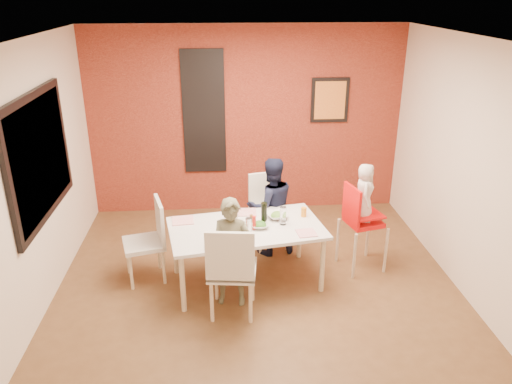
{
  "coord_description": "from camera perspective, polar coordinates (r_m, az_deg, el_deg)",
  "views": [
    {
      "loc": [
        -0.37,
        -4.78,
        3.15
      ],
      "look_at": [
        0.0,
        0.3,
        1.05
      ],
      "focal_mm": 35.0,
      "sensor_mm": 36.0,
      "label": 1
    }
  ],
  "objects": [
    {
      "name": "high_chair",
      "position": [
        5.94,
        11.8,
        -3.06
      ],
      "size": [
        0.54,
        0.54,
        1.07
      ],
      "rotation": [
        0.0,
        0.0,
        1.82
      ],
      "color": "red",
      "rests_on": "ground"
    },
    {
      "name": "salad_bowl_b",
      "position": [
        5.71,
        2.46,
        -2.73
      ],
      "size": [
        0.28,
        0.28,
        0.06
      ],
      "primitive_type": "imported",
      "rotation": [
        0.0,
        0.0,
        0.22
      ],
      "color": "white",
      "rests_on": "dining_table"
    },
    {
      "name": "paper_towel_roll",
      "position": [
        5.37,
        -2.62,
        -3.33
      ],
      "size": [
        0.11,
        0.11,
        0.24
      ],
      "primitive_type": "cylinder",
      "color": "white",
      "rests_on": "dining_table"
    },
    {
      "name": "wall_left",
      "position": [
        5.44,
        -24.12,
        1.06
      ],
      "size": [
        0.02,
        4.5,
        2.7
      ],
      "primitive_type": "cube",
      "color": "beige",
      "rests_on": "ground"
    },
    {
      "name": "plate_far_mid",
      "position": [
        5.84,
        -1.04,
        -2.33
      ],
      "size": [
        0.22,
        0.22,
        0.01
      ],
      "primitive_type": "cube",
      "rotation": [
        0.0,
        0.0,
        -0.03
      ],
      "color": "white",
      "rests_on": "dining_table"
    },
    {
      "name": "condiment_brown",
      "position": [
        5.51,
        -0.55,
        -3.24
      ],
      "size": [
        0.03,
        0.03,
        0.13
      ],
      "primitive_type": "cylinder",
      "color": "brown",
      "rests_on": "dining_table"
    },
    {
      "name": "wall_right",
      "position": [
        5.74,
        23.28,
        2.26
      ],
      "size": [
        0.02,
        4.5,
        2.7
      ],
      "primitive_type": "cube",
      "color": "beige",
      "rests_on": "ground"
    },
    {
      "name": "plate_near_right",
      "position": [
        5.39,
        5.79,
        -4.68
      ],
      "size": [
        0.22,
        0.22,
        0.01
      ],
      "primitive_type": "cube",
      "rotation": [
        0.0,
        0.0,
        0.12
      ],
      "color": "white",
      "rests_on": "dining_table"
    },
    {
      "name": "condiment_red",
      "position": [
        5.42,
        -0.22,
        -3.54
      ],
      "size": [
        0.04,
        0.04,
        0.16
      ],
      "primitive_type": "cylinder",
      "color": "red",
      "rests_on": "dining_table"
    },
    {
      "name": "chair_left",
      "position": [
        5.79,
        -11.94,
        -4.95
      ],
      "size": [
        0.54,
        0.54,
        0.96
      ],
      "rotation": [
        0.0,
        0.0,
        4.97
      ],
      "color": "silver",
      "rests_on": "ground"
    },
    {
      "name": "wine_glass_b",
      "position": [
        5.53,
        3.1,
        -2.72
      ],
      "size": [
        0.07,
        0.07,
        0.21
      ],
      "primitive_type": "cylinder",
      "color": "white",
      "rests_on": "dining_table"
    },
    {
      "name": "condiment_green",
      "position": [
        5.55,
        0.96,
        -3.01
      ],
      "size": [
        0.04,
        0.04,
        0.14
      ],
      "primitive_type": "cylinder",
      "color": "#346822",
      "rests_on": "dining_table"
    },
    {
      "name": "brick_accent_wall",
      "position": [
        7.24,
        -1.13,
        8.02
      ],
      "size": [
        4.5,
        0.02,
        2.7
      ],
      "primitive_type": "cube",
      "color": "maroon",
      "rests_on": "ground"
    },
    {
      "name": "wine_glass_a",
      "position": [
        5.3,
        -0.86,
        -3.95
      ],
      "size": [
        0.07,
        0.07,
        0.19
      ],
      "primitive_type": "cylinder",
      "color": "white",
      "rests_on": "dining_table"
    },
    {
      "name": "child_far",
      "position": [
        6.18,
        1.72,
        -1.65
      ],
      "size": [
        0.7,
        0.59,
        1.26
      ],
      "primitive_type": "imported",
      "rotation": [
        0.0,
        0.0,
        3.35
      ],
      "color": "black",
      "rests_on": "ground"
    },
    {
      "name": "salad_bowl_a",
      "position": [
        5.49,
        0.42,
        -3.83
      ],
      "size": [
        0.21,
        0.21,
        0.05
      ],
      "primitive_type": "imported",
      "rotation": [
        0.0,
        0.0,
        -0.02
      ],
      "color": "white",
      "rests_on": "dining_table"
    },
    {
      "name": "plate_near_left",
      "position": [
        5.11,
        -4.18,
        -6.2
      ],
      "size": [
        0.3,
        0.3,
        0.01
      ],
      "primitive_type": "cube",
      "rotation": [
        0.0,
        0.0,
        -0.33
      ],
      "color": "white",
      "rests_on": "dining_table"
    },
    {
      "name": "glassblock_surround",
      "position": [
        7.18,
        -5.98,
        9.01
      ],
      "size": [
        0.6,
        0.03,
        1.76
      ],
      "primitive_type": "cube",
      "color": "black",
      "rests_on": "wall_back"
    },
    {
      "name": "sippy_cup",
      "position": [
        5.76,
        5.48,
        -2.29
      ],
      "size": [
        0.06,
        0.06,
        0.11
      ],
      "primitive_type": "cylinder",
      "color": "orange",
      "rests_on": "dining_table"
    },
    {
      "name": "wine_bottle",
      "position": [
        5.53,
        0.93,
        -2.44
      ],
      "size": [
        0.07,
        0.07,
        0.25
      ],
      "primitive_type": "cylinder",
      "color": "black",
      "rests_on": "dining_table"
    },
    {
      "name": "plate_far_left",
      "position": [
        5.7,
        -8.36,
        -3.23
      ],
      "size": [
        0.26,
        0.26,
        0.01
      ],
      "primitive_type": "cube",
      "rotation": [
        0.0,
        0.0,
        0.12
      ],
      "color": "white",
      "rests_on": "dining_table"
    },
    {
      "name": "toddler",
      "position": [
        5.83,
        12.29,
        -0.06
      ],
      "size": [
        0.28,
        0.37,
        0.69
      ],
      "primitive_type": "imported",
      "rotation": [
        0.0,
        0.0,
        1.37
      ],
      "color": "beige",
      "rests_on": "high_chair"
    },
    {
      "name": "chair_near",
      "position": [
        5.0,
        -2.83,
        -8.6
      ],
      "size": [
        0.53,
        0.53,
        1.03
      ],
      "rotation": [
        0.0,
        0.0,
        3.02
      ],
      "color": "beige",
      "rests_on": "ground"
    },
    {
      "name": "chair_far",
      "position": [
        6.44,
        1.32,
        -1.59
      ],
      "size": [
        0.53,
        0.53,
        0.95
      ],
      "rotation": [
        0.0,
        0.0,
        0.23
      ],
      "color": "white",
      "rests_on": "ground"
    },
    {
      "name": "ceiling",
      "position": [
        4.81,
        0.27,
        17.06
      ],
      "size": [
        4.5,
        4.5,
        0.02
      ],
      "primitive_type": "cube",
      "color": "white",
      "rests_on": "wall_back"
    },
    {
      "name": "wall_front",
      "position": [
        3.12,
        3.53,
        -12.79
      ],
      "size": [
        4.5,
        0.02,
        2.7
      ],
      "primitive_type": "cube",
      "color": "beige",
      "rests_on": "ground"
    },
    {
      "name": "picture_window_frame",
      "position": [
        5.54,
        -23.51,
        3.75
      ],
      "size": [
        0.05,
        1.7,
        1.3
      ],
      "primitive_type": "cube",
      "color": "black",
      "rests_on": "wall_left"
    },
    {
      "name": "wall_back",
      "position": [
        7.26,
        -1.14,
        8.06
      ],
      "size": [
        4.5,
        0.02,
        2.7
      ],
      "primitive_type": "cube",
      "color": "beige",
      "rests_on": "ground"
    },
    {
      "name": "glassblock_strip",
      "position": [
        7.19,
        -5.98,
        9.02
      ],
      "size": [
        0.55,
        0.03,
        1.7
      ],
      "primitive_type": "cube",
      "color": "silver",
      "rests_on": "wall_back"
    },
    {
      "name": "picture_window_pane",
      "position": [
        5.54,
        -23.37,
        3.75
      ],
      "size": [
        0.02,
        1.55,
        1.15
      ],
      "primitive_type": "cube",
      "color": "black",
      "rests_on": "wall_left"
    },
    {
      "name": "art_print_frame",
      "position": [
        7.32,
        8.44,
        10.35
      ],
      "size": [
        0.54,
        0.03,
        0.64
      ],
      "primitive_type": "cube",
      "color": "black",
      "rests_on": "wall_back"
    },
    {
      "name": "art_print_canvas",
      "position": [
        7.3,
        8.46,
        10.32
      ],
      "size": [
        0.44,
        0.01,
        0.54
      ],
      "primitive_type": "cube",
      "color": "orange",
      "rests_on": "wall_back"
    },
    {
      "name": "child_near",
      "position": [
        5.21,
        -2.79,
        -6.95
      ],
      "size": [
        0.48,
        0.35,
        1.19
      ],
      "primitive_type": "imported",
      "rotation": [
        0.0,
        0.0,
        -0.16
      ],
      "color": "brown",
      "rests_on": "ground"
    },
    {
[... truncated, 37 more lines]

